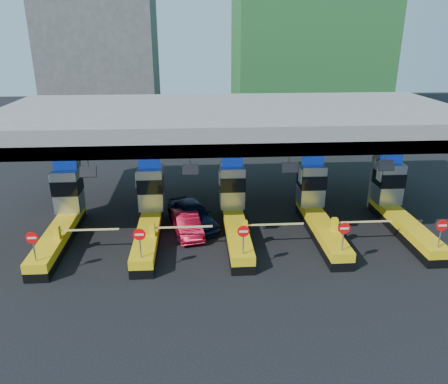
{
  "coord_description": "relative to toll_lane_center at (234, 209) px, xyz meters",
  "views": [
    {
      "loc": [
        -2.27,
        -23.66,
        11.4
      ],
      "look_at": [
        -0.62,
        0.0,
        2.59
      ],
      "focal_mm": 35.0,
      "sensor_mm": 36.0,
      "label": 1
    }
  ],
  "objects": [
    {
      "name": "bg_building_concrete",
      "position": [
        -14.0,
        35.72,
        7.6
      ],
      "size": [
        14.0,
        10.0,
        18.0
      ],
      "primitive_type": "cube",
      "color": "#4C4C49",
      "rests_on": "ground"
    },
    {
      "name": "toll_lane_far_left",
      "position": [
        -10.0,
        0.0,
        0.0
      ],
      "size": [
        4.43,
        8.0,
        4.16
      ],
      "color": "black",
      "rests_on": "ground"
    },
    {
      "name": "toll_canopy",
      "position": [
        -0.0,
        2.59,
        4.74
      ],
      "size": [
        28.0,
        12.09,
        7.0
      ],
      "color": "slate",
      "rests_on": "ground"
    },
    {
      "name": "red_car",
      "position": [
        -2.83,
        -0.29,
        -0.75
      ],
      "size": [
        2.12,
        4.14,
        1.3
      ],
      "primitive_type": "imported",
      "rotation": [
        0.0,
        0.0,
        0.2
      ],
      "color": "#A00C22",
      "rests_on": "ground"
    },
    {
      "name": "toll_lane_left",
      "position": [
        -5.0,
        0.0,
        0.0
      ],
      "size": [
        4.43,
        8.0,
        4.16
      ],
      "color": "black",
      "rests_on": "ground"
    },
    {
      "name": "bg_building_scaffold",
      "position": [
        12.0,
        31.72,
        12.6
      ],
      "size": [
        18.0,
        12.0,
        28.0
      ],
      "primitive_type": "cube",
      "color": "#1E5926",
      "rests_on": "ground"
    },
    {
      "name": "toll_lane_center",
      "position": [
        0.0,
        0.0,
        0.0
      ],
      "size": [
        4.43,
        8.0,
        4.16
      ],
      "color": "black",
      "rests_on": "ground"
    },
    {
      "name": "ground",
      "position": [
        -0.0,
        -0.28,
        -1.4
      ],
      "size": [
        120.0,
        120.0,
        0.0
      ],
      "primitive_type": "plane",
      "color": "black",
      "rests_on": "ground"
    },
    {
      "name": "toll_lane_right",
      "position": [
        5.0,
        0.0,
        0.0
      ],
      "size": [
        4.43,
        8.0,
        4.16
      ],
      "color": "black",
      "rests_on": "ground"
    },
    {
      "name": "toll_lane_far_right",
      "position": [
        10.0,
        0.0,
        0.0
      ],
      "size": [
        4.43,
        8.0,
        4.16
      ],
      "color": "black",
      "rests_on": "ground"
    },
    {
      "name": "van",
      "position": [
        -2.5,
        0.69,
        -0.59
      ],
      "size": [
        3.6,
        5.1,
        1.61
      ],
      "primitive_type": "imported",
      "rotation": [
        0.0,
        0.0,
        0.4
      ],
      "color": "black",
      "rests_on": "ground"
    }
  ]
}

